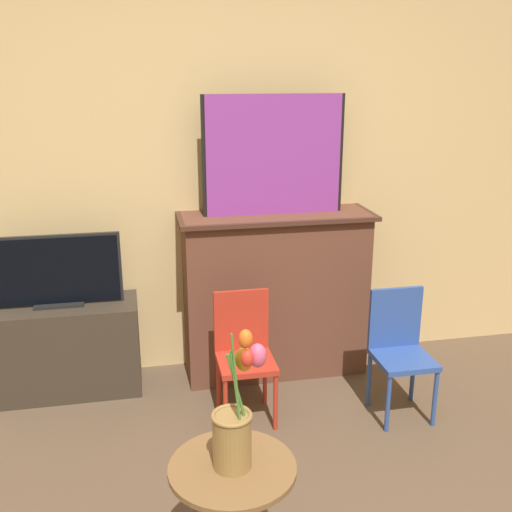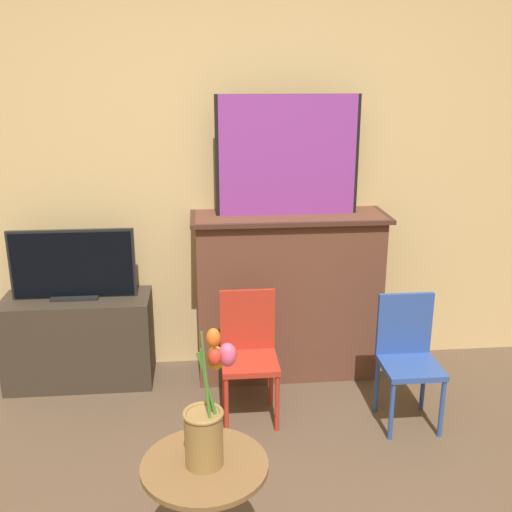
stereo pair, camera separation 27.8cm
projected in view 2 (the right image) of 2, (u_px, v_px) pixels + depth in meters
The scene contains 9 objects.
wall_back at pixel (231, 151), 3.55m from camera, with size 8.00×0.06×2.70m.
fireplace_mantel at pixel (288, 293), 3.62m from camera, with size 1.15×0.40×1.01m.
painting at pixel (288, 156), 3.38m from camera, with size 0.82×0.03×0.68m.
tv_stand at pixel (80, 340), 3.57m from camera, with size 0.85×0.35×0.54m.
tv_monitor at pixel (73, 266), 3.44m from camera, with size 0.71×0.12×0.41m.
chair_red at pixel (249, 348), 3.19m from camera, with size 0.30×0.30×0.69m.
chair_blue at pixel (408, 352), 3.14m from camera, with size 0.30×0.30×0.69m.
side_table at pixel (206, 507), 2.11m from camera, with size 0.44×0.44×0.52m.
vase_tulips at pixel (207, 420), 2.00m from camera, with size 0.19×0.15×0.52m.
Camera 2 is at (-0.19, -1.44, 1.81)m, focal length 42.00 mm.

